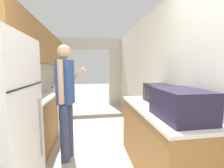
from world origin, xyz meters
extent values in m
cube|color=silver|center=(-1.26, 1.81, 1.25)|extent=(0.06, 7.22, 2.50)
cube|color=#9E6B38|center=(-1.07, 2.88, 1.91)|extent=(0.32, 3.54, 0.79)
cube|color=silver|center=(1.26, 1.81, 1.25)|extent=(0.06, 7.22, 2.50)
cube|color=silver|center=(-1.10, 4.85, 1.02)|extent=(0.65, 0.06, 2.05)
cube|color=silver|center=(1.10, 4.85, 1.02)|extent=(0.65, 0.06, 2.05)
cube|color=silver|center=(0.00, 4.85, 2.27)|extent=(2.85, 0.06, 0.45)
cube|color=#9E6B38|center=(-0.93, 1.66, 0.43)|extent=(0.60, 1.09, 0.87)
cube|color=silver|center=(-0.93, 1.65, 0.88)|extent=(0.62, 1.10, 0.03)
cube|color=#9E6B38|center=(-0.93, 3.82, 0.43)|extent=(0.60, 1.65, 0.87)
cube|color=silver|center=(-0.93, 3.83, 0.88)|extent=(0.62, 1.66, 0.03)
cube|color=#9EA3A8|center=(-0.93, 1.47, 0.90)|extent=(0.42, 0.44, 0.00)
cube|color=#9E6B38|center=(0.93, 0.95, 0.43)|extent=(0.60, 1.54, 0.87)
cube|color=silver|center=(0.93, 0.95, 0.88)|extent=(0.62, 1.56, 0.03)
cube|color=black|center=(-0.55, 0.69, 1.24)|extent=(0.01, 0.77, 0.01)
cylinder|color=#99999E|center=(-0.53, 0.95, 0.72)|extent=(0.02, 0.02, 0.69)
cube|color=#B7B7BC|center=(-0.92, 2.60, 0.45)|extent=(0.62, 0.80, 0.90)
cube|color=black|center=(-0.60, 2.60, 0.45)|extent=(0.01, 0.54, 0.27)
cylinder|color=#B7B7BC|center=(-0.58, 2.60, 0.68)|extent=(0.02, 0.64, 0.02)
cube|color=#B7B7BC|center=(-1.21, 2.60, 0.97)|extent=(0.04, 0.80, 0.14)
cylinder|color=#232328|center=(-0.79, 2.43, 0.90)|extent=(0.16, 0.16, 0.01)
cylinder|color=#232328|center=(-0.79, 2.78, 0.90)|extent=(0.16, 0.16, 0.01)
cylinder|color=#232328|center=(-1.04, 2.43, 0.90)|extent=(0.16, 0.16, 0.01)
cylinder|color=#232328|center=(-1.04, 2.78, 0.90)|extent=(0.16, 0.16, 0.01)
cylinder|color=#384266|center=(-0.35, 1.38, 0.44)|extent=(0.16, 0.16, 0.87)
cylinder|color=#384266|center=(-0.31, 1.55, 0.44)|extent=(0.16, 0.16, 0.87)
cube|color=#335193|center=(-0.33, 1.47, 1.20)|extent=(0.26, 0.26, 0.65)
cylinder|color=#DBAD89|center=(-0.37, 1.33, 1.22)|extent=(0.10, 0.10, 0.62)
cylinder|color=#DBAD89|center=(-0.29, 1.61, 1.22)|extent=(0.56, 0.22, 0.42)
sphere|color=#DBAD89|center=(-0.33, 1.47, 1.65)|extent=(0.20, 0.20, 0.20)
cube|color=#231E38|center=(0.93, 0.52, 1.00)|extent=(0.43, 0.56, 0.19)
cube|color=#231E38|center=(0.93, 0.52, 1.15)|extent=(0.43, 0.56, 0.11)
cube|color=#2D2D33|center=(0.93, 0.81, 1.15)|extent=(0.26, 0.02, 0.10)
cube|color=black|center=(1.05, 1.26, 1.04)|extent=(0.32, 0.44, 0.27)
cube|color=black|center=(0.88, 1.21, 1.04)|extent=(0.01, 0.27, 0.18)
cube|color=#38383D|center=(0.88, 1.41, 1.04)|extent=(0.01, 0.09, 0.19)
cube|color=#B7B7BC|center=(-0.93, 3.31, 0.90)|extent=(0.11, 0.22, 0.00)
cube|color=black|center=(-0.93, 3.15, 0.91)|extent=(0.06, 0.11, 0.02)
camera|label=1|loc=(0.02, -0.83, 1.42)|focal=24.00mm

